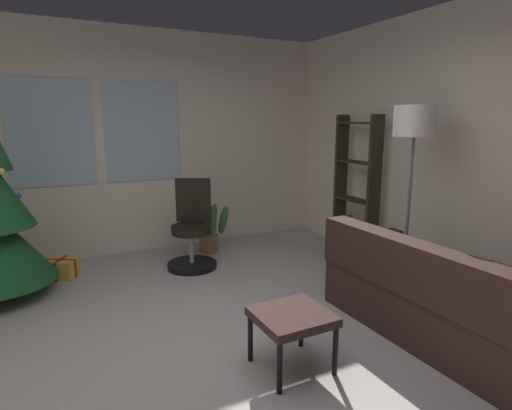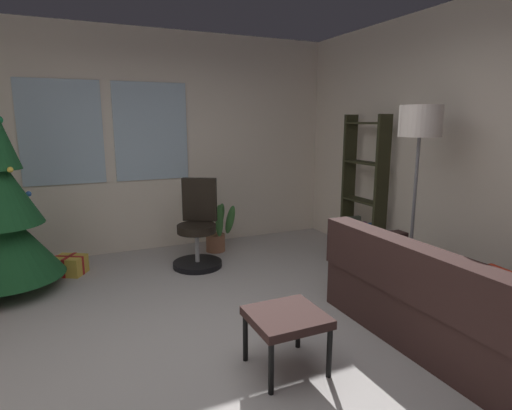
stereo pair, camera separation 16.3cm
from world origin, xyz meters
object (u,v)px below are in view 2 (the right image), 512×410
(gift_box_green, at_px, (38,264))
(bookshelf, at_px, (363,197))
(floor_lamp, at_px, (420,134))
(footstool, at_px, (286,321))
(couch, at_px, (482,317))
(potted_plant, at_px, (218,230))
(gift_box_gold, at_px, (70,265))
(holiday_tree, at_px, (1,213))
(office_chair, at_px, (198,233))

(gift_box_green, xyz_separation_m, bookshelf, (3.58, -0.96, 0.63))
(floor_lamp, bearing_deg, footstool, -160.16)
(couch, height_order, potted_plant, couch)
(gift_box_gold, xyz_separation_m, potted_plant, (1.76, 0.12, 0.17))
(gift_box_green, bearing_deg, couch, -45.72)
(holiday_tree, height_order, floor_lamp, holiday_tree)
(bookshelf, relative_size, potted_plant, 2.74)
(gift_box_green, height_order, office_chair, office_chair)
(floor_lamp, bearing_deg, holiday_tree, 155.13)
(couch, xyz_separation_m, potted_plant, (-0.91, 3.06, -0.01))
(couch, distance_m, holiday_tree, 4.19)
(floor_lamp, height_order, potted_plant, floor_lamp)
(gift_box_gold, relative_size, floor_lamp, 0.22)
(bookshelf, bearing_deg, floor_lamp, -104.78)
(office_chair, distance_m, floor_lamp, 2.56)
(gift_box_green, bearing_deg, bookshelf, -15.06)
(office_chair, bearing_deg, couch, -63.85)
(couch, relative_size, footstool, 4.33)
(gift_box_green, relative_size, gift_box_gold, 0.64)
(potted_plant, bearing_deg, footstool, -99.55)
(gift_box_green, height_order, bookshelf, bookshelf)
(couch, xyz_separation_m, footstool, (-1.36, 0.41, 0.07))
(holiday_tree, height_order, office_chair, holiday_tree)
(gift_box_gold, bearing_deg, potted_plant, 3.87)
(couch, bearing_deg, bookshelf, 74.04)
(holiday_tree, height_order, gift_box_gold, holiday_tree)
(gift_box_green, xyz_separation_m, potted_plant, (2.07, 0.01, 0.15))
(gift_box_green, relative_size, floor_lamp, 0.14)
(gift_box_gold, bearing_deg, couch, -47.82)
(office_chair, bearing_deg, footstool, -91.49)
(office_chair, bearing_deg, holiday_tree, 179.98)
(potted_plant, bearing_deg, couch, -73.45)
(footstool, distance_m, floor_lamp, 2.13)
(bookshelf, relative_size, floor_lamp, 0.96)
(holiday_tree, bearing_deg, office_chair, -0.02)
(holiday_tree, bearing_deg, floor_lamp, -24.87)
(bookshelf, distance_m, potted_plant, 1.86)
(bookshelf, bearing_deg, gift_box_green, 164.94)
(footstool, distance_m, gift_box_gold, 2.86)
(floor_lamp, bearing_deg, potted_plant, 120.84)
(couch, height_order, gift_box_gold, couch)
(holiday_tree, bearing_deg, bookshelf, -8.24)
(couch, xyz_separation_m, holiday_tree, (-3.21, 2.65, 0.51))
(footstool, height_order, potted_plant, potted_plant)
(couch, distance_m, office_chair, 2.95)
(footstool, xyz_separation_m, holiday_tree, (-1.85, 2.24, 0.44))
(couch, xyz_separation_m, office_chair, (-1.30, 2.65, 0.11))
(holiday_tree, distance_m, potted_plant, 2.39)
(gift_box_gold, height_order, bookshelf, bookshelf)
(holiday_tree, distance_m, bookshelf, 3.85)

